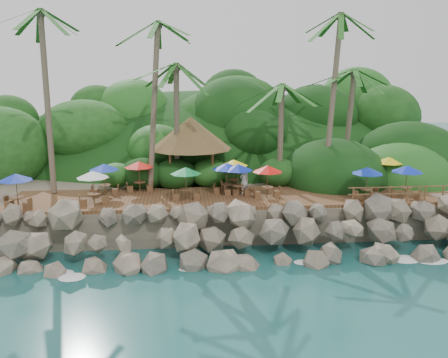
{
  "coord_description": "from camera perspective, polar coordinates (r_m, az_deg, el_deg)",
  "views": [
    {
      "loc": [
        -2.47,
        -21.51,
        9.67
      ],
      "look_at": [
        0.0,
        6.0,
        3.4
      ],
      "focal_mm": 36.92,
      "sensor_mm": 36.0,
      "label": 1
    }
  ],
  "objects": [
    {
      "name": "ground",
      "position": [
        23.71,
        1.32,
        -11.28
      ],
      "size": [
        140.0,
        140.0,
        0.0
      ],
      "primitive_type": "plane",
      "color": "#19514F",
      "rests_on": "ground"
    },
    {
      "name": "jungle_hill",
      "position": [
        46.1,
        -1.95,
        0.67
      ],
      "size": [
        44.8,
        28.0,
        15.4
      ],
      "primitive_type": "ellipsoid",
      "color": "#143811",
      "rests_on": "ground"
    },
    {
      "name": "terrace",
      "position": [
        28.61,
        0.0,
        -2.34
      ],
      "size": [
        26.0,
        5.0,
        0.2
      ],
      "primitive_type": "cube",
      "color": "brown",
      "rests_on": "land_base"
    },
    {
      "name": "dining_clusters",
      "position": [
        28.15,
        0.12,
        1.11
      ],
      "size": [
        24.85,
        5.06,
        2.01
      ],
      "color": "brown",
      "rests_on": "terrace"
    },
    {
      "name": "jungle_foliage",
      "position": [
        37.85,
        -1.22,
        -2.02
      ],
      "size": [
        44.0,
        16.0,
        12.0
      ],
      "primitive_type": null,
      "color": "#143811",
      "rests_on": "ground"
    },
    {
      "name": "palapa",
      "position": [
        31.63,
        -4.16,
        5.71
      ],
      "size": [
        5.6,
        5.6,
        4.6
      ],
      "color": "brown",
      "rests_on": "ground"
    },
    {
      "name": "land_base",
      "position": [
        38.57,
        -1.33,
        -0.13
      ],
      "size": [
        32.0,
        25.2,
        2.1
      ],
      "primitive_type": "cube",
      "color": "gray",
      "rests_on": "ground"
    },
    {
      "name": "palms",
      "position": [
        30.43,
        0.26,
        16.32
      ],
      "size": [
        25.73,
        6.84,
        12.57
      ],
      "color": "brown",
      "rests_on": "ground"
    },
    {
      "name": "seawall",
      "position": [
        25.13,
        0.82,
        -7.03
      ],
      "size": [
        29.0,
        4.0,
        2.3
      ],
      "primitive_type": null,
      "color": "gray",
      "rests_on": "ground"
    },
    {
      "name": "waiter",
      "position": [
        28.82,
        2.53,
        -0.25
      ],
      "size": [
        0.75,
        0.63,
        1.74
      ],
      "primitive_type": "imported",
      "rotation": [
        0.0,
        0.0,
        3.54
      ],
      "color": "silver",
      "rests_on": "terrace"
    },
    {
      "name": "foam_line",
      "position": [
        23.97,
        1.24,
        -10.92
      ],
      "size": [
        25.2,
        0.8,
        0.06
      ],
      "color": "white",
      "rests_on": "ground"
    },
    {
      "name": "railing",
      "position": [
        29.17,
        21.78,
        -1.55
      ],
      "size": [
        7.2,
        0.1,
        1.0
      ],
      "color": "brown",
      "rests_on": "terrace"
    }
  ]
}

